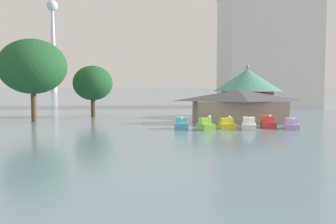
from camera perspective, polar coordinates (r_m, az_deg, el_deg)
The scene contains 12 objects.
pedal_boat_cyan at distance 44.16m, azimuth 2.09°, elevation -1.91°, with size 1.90×2.57×1.58m.
pedal_boat_lime at distance 43.34m, azimuth 5.90°, elevation -2.04°, with size 1.86×2.83×1.84m.
pedal_boat_yellow at distance 45.07m, azimuth 9.20°, elevation -1.92°, with size 1.77×2.83×1.69m.
pedal_boat_white at distance 44.92m, azimuth 12.48°, elevation -1.91°, with size 2.34×3.20×1.54m.
pedal_boat_red at distance 47.01m, azimuth 15.32°, elevation -1.66°, with size 1.87×2.53×1.74m.
pedal_boat_lavender at distance 46.54m, azimuth 18.68°, elevation -1.87°, with size 2.29×2.87×1.50m.
boathouse at distance 52.34m, azimuth 11.01°, elevation 1.01°, with size 13.42×6.32×4.65m.
green_roof_pavilion at distance 62.32m, azimuth 12.23°, elevation 3.39°, with size 11.21×11.21×8.67m.
shoreline_tree_tall_left at distance 56.10m, azimuth -20.33°, elevation 6.64°, with size 9.63×9.63×11.86m.
shoreline_tree_mid at distance 62.23m, azimuth -11.63°, elevation 4.42°, with size 6.56×6.56×8.53m.
background_building_block at distance 96.01m, azimuth 15.15°, elevation 9.52°, with size 22.34×16.73×28.97m.
distant_broadcast_tower at distance 337.30m, azimuth -17.56°, elevation 14.47°, with size 9.33×9.33×153.15m.
Camera 1 is at (3.96, -8.44, 5.18)m, focal length 39.14 mm.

